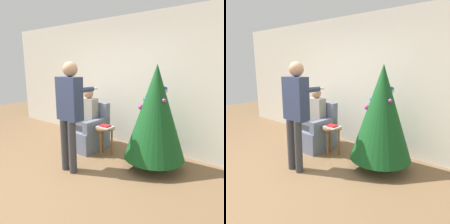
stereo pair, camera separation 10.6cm
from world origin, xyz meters
The scene contains 9 objects.
ground_plane centered at (0.00, 0.00, 0.00)m, with size 14.00×14.00×0.00m, color brown.
wall_back centered at (0.00, 2.23, 1.35)m, with size 8.00×0.06×2.70m.
christmas_tree centered at (0.98, 1.47, 0.96)m, with size 1.01×1.01×1.74m.
armchair centered at (-0.57, 1.49, 0.33)m, with size 0.70×0.73×0.94m.
person_seated centered at (-0.57, 1.46, 0.68)m, with size 0.36×0.46×1.24m.
person_standing centered at (-0.06, 0.58, 1.07)m, with size 0.44×0.57×1.77m.
side_stool centered at (-0.02, 1.40, 0.44)m, with size 0.37×0.37×0.55m.
laptop centered at (-0.02, 1.40, 0.56)m, with size 0.30×0.24×0.02m.
book centered at (-0.02, 1.40, 0.58)m, with size 0.19×0.15×0.02m.
Camera 1 is at (2.54, -1.67, 1.72)m, focal length 35.00 mm.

